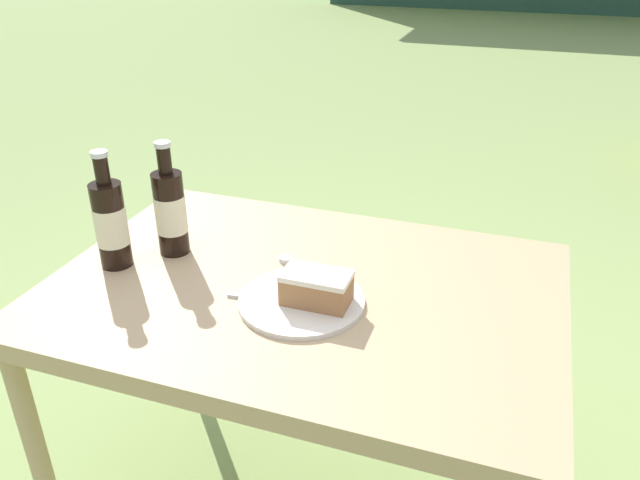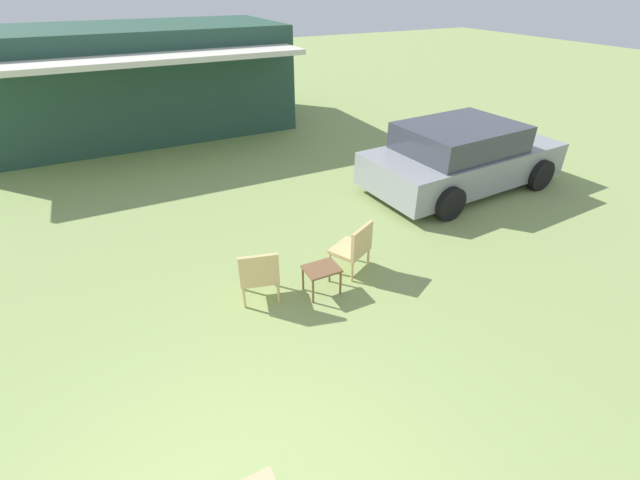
# 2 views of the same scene
# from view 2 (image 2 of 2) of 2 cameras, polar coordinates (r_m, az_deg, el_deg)

# --- Properties ---
(cabin_building) EXTENTS (8.09, 5.04, 2.69)m
(cabin_building) POSITION_cam_2_polar(r_m,az_deg,el_deg) (13.35, -24.11, 18.84)
(cabin_building) COLOR #284C3D
(cabin_building) RESTS_ON ground_plane
(parked_car) EXTENTS (4.18, 2.29, 1.32)m
(parked_car) POSITION_cam_2_polar(r_m,az_deg,el_deg) (9.23, 18.33, 10.48)
(parked_car) COLOR gray
(parked_car) RESTS_ON ground_plane
(wicker_chair_cushioned) EXTENTS (0.60, 0.55, 0.79)m
(wicker_chair_cushioned) POSITION_cam_2_polar(r_m,az_deg,el_deg) (5.67, -8.15, -4.39)
(wicker_chair_cushioned) COLOR tan
(wicker_chair_cushioned) RESTS_ON ground_plane
(wicker_chair_plain) EXTENTS (0.65, 0.62, 0.79)m
(wicker_chair_plain) POSITION_cam_2_polar(r_m,az_deg,el_deg) (6.16, 4.62, -0.85)
(wicker_chair_plain) COLOR tan
(wicker_chair_plain) RESTS_ON ground_plane
(garden_side_table) EXTENTS (0.47, 0.37, 0.40)m
(garden_side_table) POSITION_cam_2_polar(r_m,az_deg,el_deg) (5.78, 0.22, -4.20)
(garden_side_table) COLOR brown
(garden_side_table) RESTS_ON ground_plane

